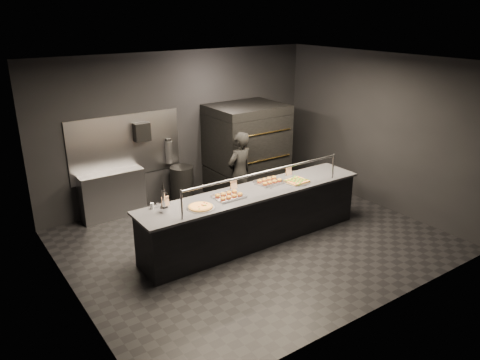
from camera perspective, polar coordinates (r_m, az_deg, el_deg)
The scene contains 15 objects.
room at distance 7.56m, azimuth 1.42°, elevation 2.82°, with size 6.04×6.00×3.00m.
service_counter at distance 7.90m, azimuth 1.71°, elevation -4.40°, with size 4.10×0.78×1.37m.
pizza_oven at distance 9.83m, azimuth 0.79°, elevation 3.73°, with size 1.50×1.23×1.91m.
prep_shelf at distance 9.14m, azimuth -15.25°, elevation -1.74°, with size 1.20×0.35×0.90m, color #99999E.
towel_dispenser at distance 9.10m, azimuth -11.91°, elevation 5.76°, with size 0.30×0.20×0.35m, color black.
fire_extinguisher at distance 9.46m, azimuth -8.66°, elevation 3.42°, with size 0.14×0.14×0.51m.
beer_tap at distance 6.97m, azimuth -9.28°, elevation -2.81°, with size 0.12×0.18×0.48m.
round_pizza at distance 7.09m, azimuth -4.83°, elevation -3.29°, with size 0.43×0.43×0.03m.
slider_tray_a at distance 7.44m, azimuth -1.36°, elevation -1.93°, with size 0.47×0.35×0.08m.
slider_tray_b at distance 8.08m, azimuth 3.62°, elevation -0.16°, with size 0.55×0.47×0.07m.
square_pizza at distance 8.15m, azimuth 6.95°, elevation -0.14°, with size 0.44×0.44×0.05m.
condiment_jar at distance 7.15m, azimuth -10.47°, elevation -3.10°, with size 0.14×0.06×0.09m.
tent_cards at distance 7.78m, azimuth -0.90°, elevation -0.56°, with size 2.58×0.04×0.15m.
trash_bin at distance 9.53m, azimuth -7.05°, elevation -0.63°, with size 0.47×0.47×0.78m, color black.
worker at distance 8.87m, azimuth -0.04°, elevation 0.81°, with size 0.59×0.39×1.62m, color black.
Camera 1 is at (-4.29, -5.77, 3.75)m, focal length 35.00 mm.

